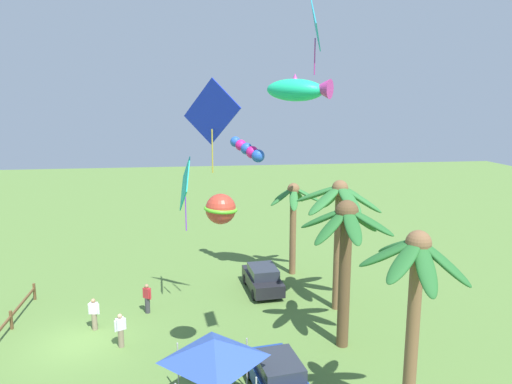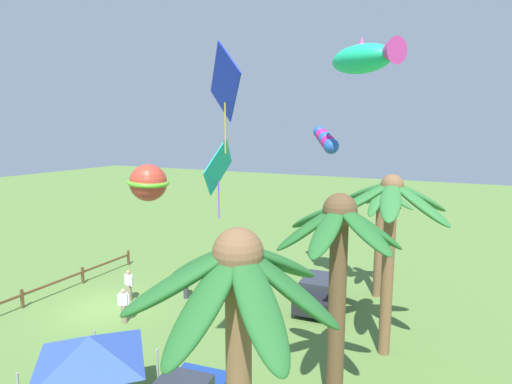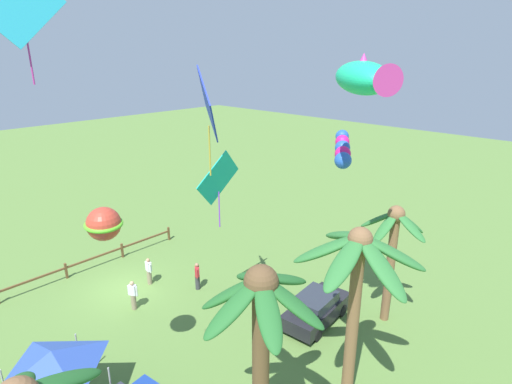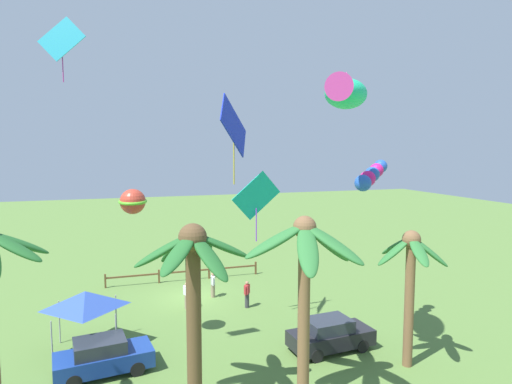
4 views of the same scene
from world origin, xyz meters
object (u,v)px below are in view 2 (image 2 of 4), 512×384
object	(u,v)px
parked_car_1	(319,291)
palm_tree_1	(390,216)
spectator_0	(186,283)
kite_diamond_3	(225,84)
spectator_1	(129,285)
spectator_2	(124,305)
kite_tube_1	(326,140)
festival_tent	(90,348)
kite_ball_5	(148,183)
palm_tree_0	(380,215)
palm_tree_3	(238,337)
kite_fish_4	(364,58)
palm_tree_2	(338,253)
kite_diamond_2	(218,168)

from	to	relation	value
parked_car_1	palm_tree_1	bearing A→B (deg)	50.38
spectator_0	palm_tree_1	bearing A→B (deg)	85.32
kite_diamond_3	spectator_1	bearing A→B (deg)	-91.45
parked_car_1	spectator_2	world-z (taller)	spectator_2
kite_tube_1	spectator_0	bearing A→B (deg)	-53.00
spectator_2	festival_tent	world-z (taller)	festival_tent
kite_tube_1	kite_diamond_3	size ratio (longest dim) A/B	0.55
spectator_0	spectator_1	size ratio (longest dim) A/B	1.00
kite_ball_5	palm_tree_0	bearing A→B (deg)	154.74
parked_car_1	kite_tube_1	world-z (taller)	kite_tube_1
palm_tree_3	kite_ball_5	world-z (taller)	kite_ball_5
spectator_0	spectator_2	xyz separation A→B (m)	(3.42, -0.88, 0.00)
festival_tent	kite_diamond_3	distance (m)	10.55
palm_tree_3	spectator_1	distance (m)	15.56
kite_diamond_3	kite_fish_4	distance (m)	5.96
spectator_0	kite_tube_1	bearing A→B (deg)	127.00
palm_tree_1	spectator_2	bearing A→B (deg)	-76.52
spectator_0	kite_diamond_3	xyz separation A→B (m)	(1.68, 3.46, 9.57)
kite_tube_1	spectator_2	bearing A→B (deg)	-40.75
palm_tree_2	kite_ball_5	size ratio (longest dim) A/B	4.82
parked_car_1	palm_tree_0	bearing A→B (deg)	137.48
festival_tent	kite_fish_4	world-z (taller)	kite_fish_4
palm_tree_3	parked_car_1	xyz separation A→B (m)	(-13.03, -2.71, -4.65)
kite_tube_1	kite_diamond_3	world-z (taller)	kite_diamond_3
palm_tree_1	kite_ball_5	distance (m)	8.70
spectator_0	kite_ball_5	world-z (taller)	kite_ball_5
palm_tree_3	kite_tube_1	world-z (taller)	kite_tube_1
spectator_2	kite_diamond_3	bearing A→B (deg)	111.82
kite_fish_4	palm_tree_1	bearing A→B (deg)	34.61
parked_car_1	spectator_1	bearing A→B (deg)	-67.59
kite_diamond_2	palm_tree_1	bearing A→B (deg)	84.86
palm_tree_1	palm_tree_2	bearing A→B (deg)	-13.25
spectator_1	palm_tree_3	bearing A→B (deg)	50.85
palm_tree_2	palm_tree_3	xyz separation A→B (m)	(6.24, 0.09, 0.41)
parked_car_1	kite_diamond_3	distance (m)	10.77
palm_tree_2	spectator_2	xyz separation A→B (m)	(-1.26, -9.94, -4.18)
kite_diamond_3	kite_fish_4	size ratio (longest dim) A/B	1.16
spectator_1	palm_tree_0	bearing A→B (deg)	118.94
palm_tree_3	kite_tube_1	bearing A→B (deg)	-167.99
festival_tent	palm_tree_0	bearing A→B (deg)	156.88
festival_tent	kite_diamond_2	size ratio (longest dim) A/B	0.75
palm_tree_1	parked_car_1	size ratio (longest dim) A/B	1.73
palm_tree_1	kite_ball_5	size ratio (longest dim) A/B	4.97
palm_tree_0	festival_tent	world-z (taller)	palm_tree_0
spectator_0	kite_ball_5	bearing A→B (deg)	28.57
palm_tree_0	kite_diamond_3	size ratio (longest dim) A/B	1.36
palm_tree_2	kite_diamond_2	bearing A→B (deg)	-123.40
palm_tree_1	festival_tent	world-z (taller)	palm_tree_1
palm_tree_0	spectator_0	distance (m)	10.50
palm_tree_1	kite_diamond_2	bearing A→B (deg)	-95.14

